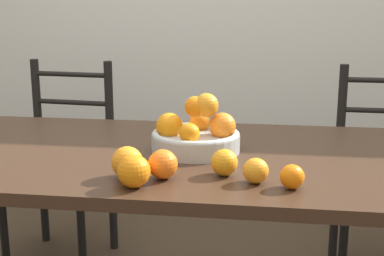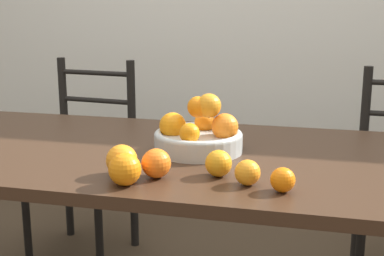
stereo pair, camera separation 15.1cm
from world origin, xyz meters
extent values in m
cube|color=#382316|center=(0.00, 0.00, 0.75)|extent=(1.98, 0.83, 0.03)
cylinder|color=#B2B7B2|center=(0.14, 0.01, 0.79)|extent=(0.27, 0.27, 0.05)
torus|color=#B2B7B2|center=(0.14, 0.01, 0.82)|extent=(0.27, 0.27, 0.02)
sphere|color=orange|center=(0.22, 0.02, 0.85)|extent=(0.08, 0.08, 0.08)
sphere|color=orange|center=(0.14, 0.10, 0.84)|extent=(0.07, 0.07, 0.07)
sphere|color=orange|center=(0.06, 0.01, 0.84)|extent=(0.08, 0.08, 0.08)
sphere|color=orange|center=(0.14, -0.07, 0.84)|extent=(0.06, 0.06, 0.06)
sphere|color=orange|center=(0.17, 0.02, 0.91)|extent=(0.07, 0.07, 0.07)
sphere|color=orange|center=(0.14, 0.02, 0.91)|extent=(0.06, 0.06, 0.06)
sphere|color=orange|center=(0.14, 0.01, 0.91)|extent=(0.06, 0.06, 0.06)
sphere|color=orange|center=(0.09, -0.26, 0.81)|extent=(0.08, 0.08, 0.08)
sphere|color=orange|center=(0.33, -0.26, 0.80)|extent=(0.07, 0.07, 0.07)
sphere|color=orange|center=(0.42, -0.29, 0.80)|extent=(0.06, 0.06, 0.06)
sphere|color=orange|center=(0.25, -0.21, 0.80)|extent=(0.07, 0.07, 0.07)
sphere|color=orange|center=(0.00, -0.26, 0.81)|extent=(0.08, 0.08, 0.08)
sphere|color=orange|center=(0.04, -0.33, 0.81)|extent=(0.08, 0.08, 0.08)
cylinder|color=black|center=(-0.80, 0.54, 0.23)|extent=(0.04, 0.04, 0.46)
cylinder|color=black|center=(-0.42, 0.50, 0.23)|extent=(0.04, 0.04, 0.46)
cylinder|color=black|center=(-0.76, 0.90, 0.47)|extent=(0.04, 0.04, 0.94)
cylinder|color=black|center=(-0.39, 0.86, 0.47)|extent=(0.04, 0.04, 0.94)
cube|color=black|center=(-0.59, 0.70, 0.48)|extent=(0.46, 0.44, 0.04)
cylinder|color=black|center=(-0.57, 0.88, 0.60)|extent=(0.38, 0.06, 0.02)
cylinder|color=black|center=(-0.57, 0.88, 0.74)|extent=(0.38, 0.06, 0.02)
cylinder|color=black|center=(-0.57, 0.88, 0.88)|extent=(0.38, 0.06, 0.02)
cylinder|color=black|center=(0.68, 0.52, 0.23)|extent=(0.04, 0.04, 0.46)
cylinder|color=black|center=(0.69, 0.88, 0.47)|extent=(0.04, 0.04, 0.94)
cylinder|color=black|center=(0.88, 0.88, 0.60)|extent=(0.38, 0.03, 0.02)
camera|label=1|loc=(0.35, -1.55, 1.22)|focal=50.00mm
camera|label=2|loc=(0.50, -1.52, 1.22)|focal=50.00mm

